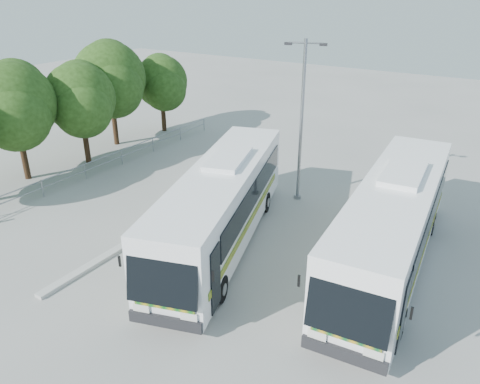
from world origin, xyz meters
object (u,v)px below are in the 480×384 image
Objects in this scene: tree_far_e at (162,82)px; coach_adjacent at (392,223)px; lamppost at (302,116)px; tree_far_d at (110,78)px; coach_main at (222,204)px; tree_far_b at (14,104)px; tree_far_c at (81,98)px.

coach_adjacent is at bearing -25.72° from tree_far_e.
tree_far_e is at bearing 138.60° from lamppost.
coach_main is at bearing -27.71° from tree_far_d.
tree_far_b is 14.47m from coach_main.
tree_far_e is at bearing 93.54° from tree_far_c.
tree_far_b is at bearing 162.75° from coach_main.
tree_far_e is at bearing 81.37° from tree_far_d.
lamppost is at bearing -22.09° from tree_far_e.
tree_far_b is 0.53× the size of coach_main.
tree_far_d is 0.56× the size of coach_main.
tree_far_c is at bearing -86.46° from tree_far_e.
coach_main is at bearing -41.22° from tree_far_e.
tree_far_d is (-1.19, 3.70, 0.56)m from tree_far_c.
tree_far_c is 8.22m from tree_far_e.
coach_adjacent is at bearing 5.68° from tree_far_b.
tree_far_c is at bearing 170.18° from coach_adjacent.
coach_main is 0.98× the size of coach_adjacent.
coach_adjacent is at bearing 0.10° from coach_main.
tree_far_b is 1.07× the size of tree_far_c.
tree_far_b reaches higher than coach_main.
tree_far_c is (0.89, 3.90, -0.31)m from tree_far_b.
coach_adjacent is 7.81m from lamppost.
tree_far_d is at bearing 135.17° from coach_main.
tree_far_b is at bearing -102.91° from tree_far_c.
tree_far_e is 23.11m from coach_adjacent.
tree_far_b is at bearing -91.83° from tree_far_e.
coach_adjacent is at bearing -5.07° from tree_far_c.
tree_far_d is 1.24× the size of tree_far_e.
tree_far_e is 15.81m from lamppost.
tree_far_e reaches higher than coach_main.
lamppost is at bearing -5.36° from tree_far_d.
tree_far_c is at bearing 146.46° from coach_main.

